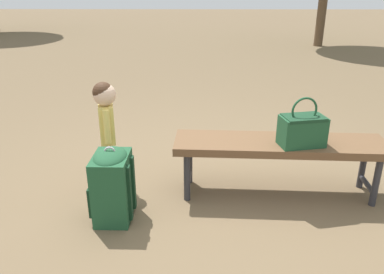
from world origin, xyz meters
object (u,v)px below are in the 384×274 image
at_px(park_bench, 280,148).
at_px(child_standing, 106,118).
at_px(backpack_large, 112,183).
at_px(handbag, 302,129).

xyz_separation_m(park_bench, child_standing, (1.34, -0.14, 0.18)).
bearing_deg(child_standing, backpack_large, 103.97).
bearing_deg(backpack_large, park_bench, -163.92).
bearing_deg(backpack_large, child_standing, -76.03).
distance_m(park_bench, handbag, 0.24).
height_order(handbag, backpack_large, handbag).
distance_m(park_bench, child_standing, 1.36).
height_order(park_bench, backpack_large, backpack_large).
distance_m(park_bench, backpack_large, 1.27).
bearing_deg(park_bench, handbag, 149.49).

